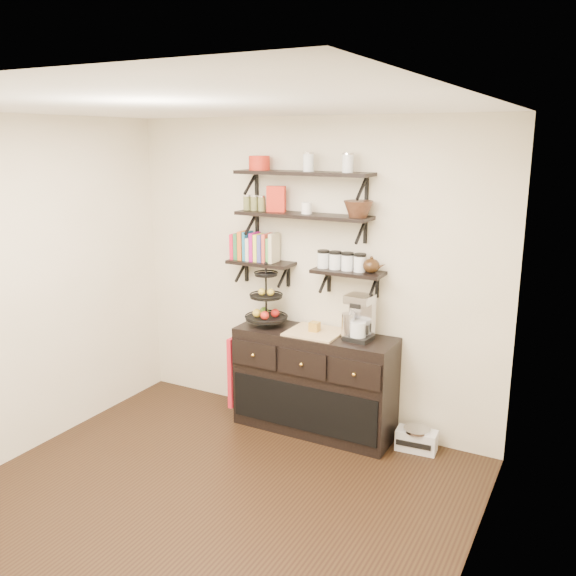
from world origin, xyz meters
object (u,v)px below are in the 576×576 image
(coffee_maker, at_px, (360,318))
(sideboard, at_px, (314,382))
(radio, at_px, (416,439))
(fruit_stand, at_px, (267,305))

(coffee_maker, bearing_deg, sideboard, -171.46)
(sideboard, bearing_deg, radio, 4.18)
(coffee_maker, xyz_separation_m, radio, (0.51, 0.04, -0.99))
(coffee_maker, bearing_deg, fruit_stand, -173.77)
(fruit_stand, height_order, radio, fruit_stand)
(fruit_stand, distance_m, coffee_maker, 0.87)
(coffee_maker, distance_m, radio, 1.11)
(fruit_stand, bearing_deg, radio, 2.58)
(fruit_stand, height_order, coffee_maker, fruit_stand)
(radio, bearing_deg, sideboard, 179.33)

